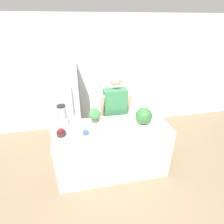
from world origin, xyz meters
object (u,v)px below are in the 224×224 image
object	(u,v)px
bowl_cream	(76,132)
bowl_small_blue	(86,133)
potted_plant	(95,115)
person	(115,114)
bowl_cherries	(61,133)
blender	(62,116)
watermelon	(144,116)
refrigerator	(64,103)

from	to	relation	value
bowl_cream	bowl_small_blue	size ratio (longest dim) A/B	1.45
bowl_cream	bowl_small_blue	bearing A→B (deg)	-7.85
potted_plant	bowl_cream	bearing A→B (deg)	-134.72
person	potted_plant	bearing A→B (deg)	-139.38
bowl_cherries	blender	xyz separation A→B (m)	(0.02, 0.30, 0.12)
watermelon	bowl_cream	world-z (taller)	watermelon
bowl_small_blue	bowl_cream	bearing A→B (deg)	172.15
person	bowl_cherries	world-z (taller)	person
person	blender	bearing A→B (deg)	-158.36
watermelon	bowl_small_blue	distance (m)	0.96
bowl_cherries	bowl_cream	distance (m)	0.22
potted_plant	bowl_cherries	bearing A→B (deg)	-150.27
refrigerator	bowl_small_blue	size ratio (longest dim) A/B	18.52
bowl_cherries	blender	size ratio (longest dim) A/B	0.38
blender	potted_plant	bearing A→B (deg)	0.68
refrigerator	bowl_cream	distance (m)	1.46
watermelon	potted_plant	xyz separation A→B (m)	(-0.77, 0.23, -0.02)
blender	bowl_cream	bearing A→B (deg)	-57.99
refrigerator	bowl_cherries	xyz separation A→B (m)	(0.04, -1.41, 0.15)
person	blender	distance (m)	1.05
person	watermelon	world-z (taller)	person
person	bowl_cherries	bearing A→B (deg)	-145.05
refrigerator	person	size ratio (longest dim) A/B	1.01
bowl_small_blue	potted_plant	distance (m)	0.40
person	bowl_small_blue	distance (m)	0.94
bowl_cream	bowl_cherries	bearing A→B (deg)	175.67
blender	refrigerator	bearing A→B (deg)	93.12
bowl_small_blue	blender	xyz separation A→B (m)	(-0.34, 0.33, 0.14)
person	watermelon	bearing A→B (deg)	-60.53
person	bowl_cream	distance (m)	1.03
watermelon	blender	bearing A→B (deg)	169.93
watermelon	bowl_small_blue	size ratio (longest dim) A/B	3.04
bowl_cherries	bowl_small_blue	world-z (taller)	bowl_cherries
refrigerator	person	xyz separation A→B (m)	(1.00, -0.74, 0.01)
bowl_cherries	bowl_cream	world-z (taller)	bowl_cherries
refrigerator	watermelon	distance (m)	1.92
bowl_small_blue	refrigerator	bearing A→B (deg)	105.41
person	watermelon	size ratio (longest dim) A/B	6.00
watermelon	bowl_cream	bearing A→B (deg)	-175.44
refrigerator	bowl_cherries	bearing A→B (deg)	-88.30
potted_plant	watermelon	bearing A→B (deg)	-16.92
watermelon	bowl_cherries	size ratio (longest dim) A/B	2.00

